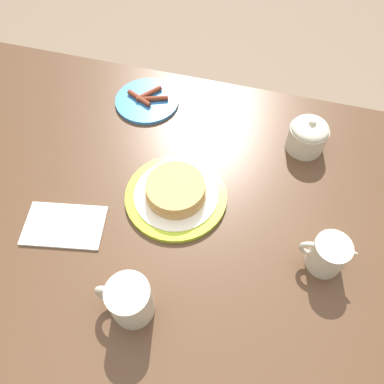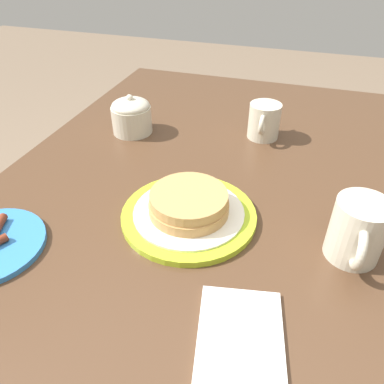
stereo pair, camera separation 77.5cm
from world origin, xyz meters
TOP-DOWN VIEW (x-y plane):
  - dining_table at (0.00, 0.00)m, footprint 1.55×0.90m
  - pancake_plate at (-0.04, -0.02)m, footprint 0.24×0.24m
  - coffee_mug at (-0.03, 0.25)m, footprint 0.12×0.08m
  - creamer_pitcher at (-0.39, 0.05)m, footprint 0.11×0.07m
  - sugar_bowl at (-0.32, -0.26)m, footprint 0.10×0.10m
  - napkin at (0.18, 0.12)m, footprint 0.20×0.14m

SIDE VIEW (x-z plane):
  - dining_table at x=0.00m, z-range 0.27..1.04m
  - napkin at x=0.18m, z-range 0.77..0.77m
  - pancake_plate at x=-0.04m, z-range 0.76..0.81m
  - creamer_pitcher at x=-0.39m, z-range 0.77..0.86m
  - sugar_bowl at x=-0.32m, z-range 0.76..0.86m
  - coffee_mug at x=-0.03m, z-range 0.77..0.87m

